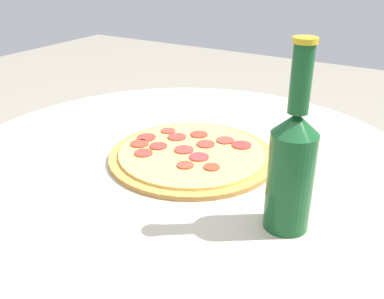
% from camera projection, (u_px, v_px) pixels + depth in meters
% --- Properties ---
extents(table, '(1.02, 1.02, 0.72)m').
position_uv_depth(table, '(185.00, 221.00, 0.99)').
color(table, '#B2A893').
rests_on(table, ground_plane).
extents(pizza, '(0.35, 0.35, 0.02)m').
position_uv_depth(pizza, '(192.00, 154.00, 0.91)').
color(pizza, '#B77F3D').
rests_on(pizza, table).
extents(beer_bottle, '(0.07, 0.07, 0.30)m').
position_uv_depth(beer_bottle, '(292.00, 165.00, 0.65)').
color(beer_bottle, '#144C23').
rests_on(beer_bottle, table).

